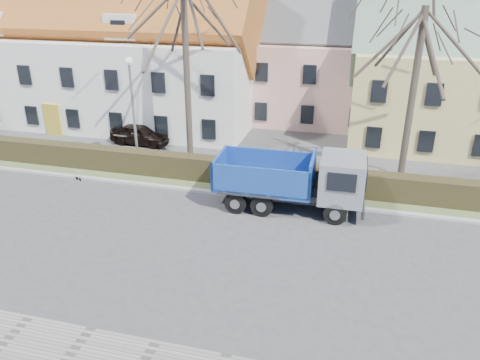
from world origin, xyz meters
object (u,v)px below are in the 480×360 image
(dump_truck, at_px, (284,180))
(cart_frame, at_px, (76,174))
(streetlight, at_px, (134,114))
(parked_car_a, at_px, (140,134))

(dump_truck, relative_size, cart_frame, 9.68)
(dump_truck, bearing_deg, streetlight, 160.45)
(dump_truck, height_order, cart_frame, dump_truck)
(dump_truck, relative_size, streetlight, 1.14)
(streetlight, xyz_separation_m, parked_car_a, (-1.62, 3.69, -2.51))
(dump_truck, bearing_deg, cart_frame, 176.82)
(parked_car_a, bearing_deg, cart_frame, 175.78)
(dump_truck, xyz_separation_m, cart_frame, (-11.55, 0.44, -1.11))
(parked_car_a, bearing_deg, streetlight, -152.97)
(dump_truck, bearing_deg, parked_car_a, 146.82)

